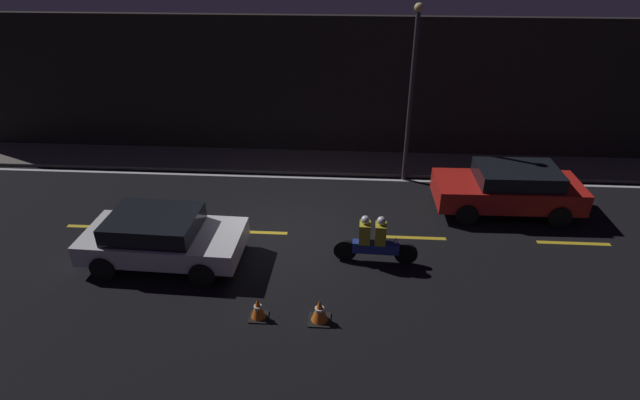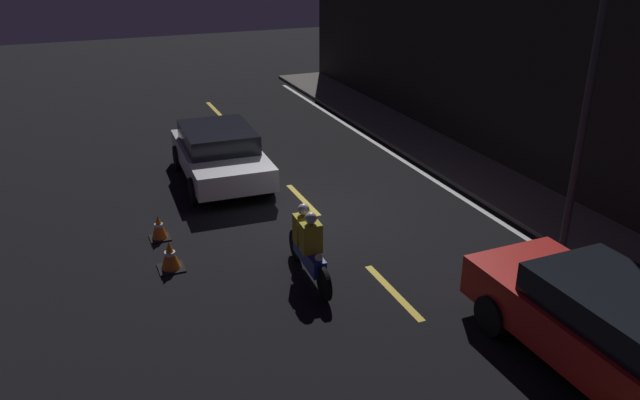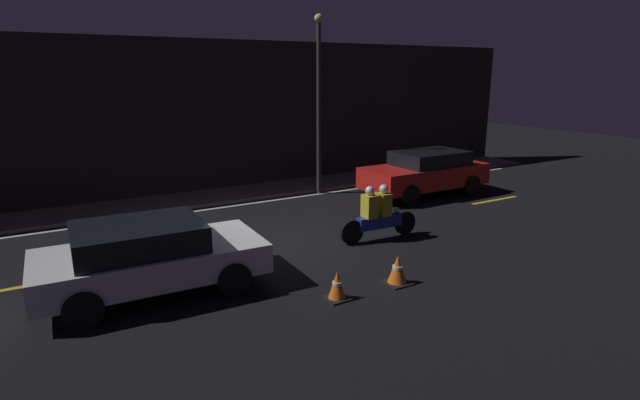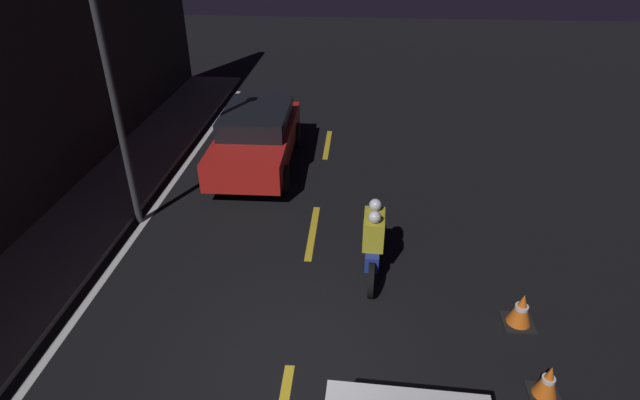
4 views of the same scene
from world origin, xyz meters
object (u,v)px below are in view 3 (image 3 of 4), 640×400
Objects in this scene: taxi_red at (426,172)px; motorcycle at (377,214)px; traffic_cone_mid at (398,270)px; sedan_white at (148,255)px; street_lamp at (319,96)px; traffic_cone_near at (337,286)px.

taxi_red reaches higher than motorcycle.
traffic_cone_mid is (-5.40, -5.22, -0.51)m from taxi_red.
taxi_red is at bearing 20.32° from sedan_white.
traffic_cone_mid is (4.21, -2.04, -0.45)m from sedan_white.
street_lamp is at bearing 71.19° from traffic_cone_mid.
motorcycle is 4.06× the size of traffic_cone_near.
motorcycle reaches higher than sedan_white.
taxi_red is 8.06× the size of traffic_cone_near.
traffic_cone_near is (2.83, -2.03, -0.47)m from sedan_white.
street_lamp is (-2.95, 1.99, 2.45)m from taxi_red.
taxi_red reaches higher than traffic_cone_near.
sedan_white is at bearing 17.41° from taxi_red.
traffic_cone_mid is at bearing -115.87° from motorcycle.
traffic_cone_near is (-6.78, -5.21, -0.53)m from taxi_red.
street_lamp is at bearing 39.80° from sedan_white.
motorcycle is at bearing 34.01° from taxi_red.
street_lamp reaches higher than sedan_white.
traffic_cone_mid is at bearing 43.12° from taxi_red.
street_lamp is at bearing 61.97° from traffic_cone_near.
sedan_white is 5.46m from motorcycle.
taxi_red is 5.07m from motorcycle.
motorcycle is 0.38× the size of street_lamp.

